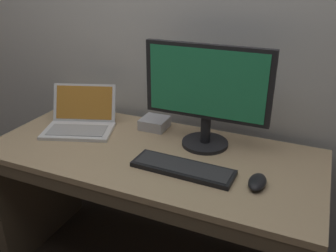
# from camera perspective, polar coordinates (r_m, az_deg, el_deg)

# --- Properties ---
(desk) EXTENTS (1.52, 0.68, 0.74)m
(desk) POSITION_cam_1_polar(r_m,az_deg,el_deg) (1.77, -2.57, -11.16)
(desk) COLOR tan
(desk) RESTS_ON ground
(laptop_white) EXTENTS (0.42, 0.39, 0.20)m
(laptop_white) POSITION_cam_1_polar(r_m,az_deg,el_deg) (1.90, -13.80, 0.81)
(laptop_white) COLOR white
(laptop_white) RESTS_ON desk
(external_monitor) EXTENTS (0.57, 0.22, 0.48)m
(external_monitor) POSITION_cam_1_polar(r_m,az_deg,el_deg) (1.59, 6.15, 5.43)
(external_monitor) COLOR black
(external_monitor) RESTS_ON desk
(wired_keyboard) EXTENTS (0.43, 0.15, 0.02)m
(wired_keyboard) POSITION_cam_1_polar(r_m,az_deg,el_deg) (1.49, 2.38, -6.74)
(wired_keyboard) COLOR black
(wired_keyboard) RESTS_ON desk
(computer_mouse) EXTENTS (0.07, 0.12, 0.04)m
(computer_mouse) POSITION_cam_1_polar(r_m,az_deg,el_deg) (1.43, 14.06, -8.65)
(computer_mouse) COLOR black
(computer_mouse) RESTS_ON desk
(external_drive_box) EXTENTS (0.13, 0.13, 0.05)m
(external_drive_box) POSITION_cam_1_polar(r_m,az_deg,el_deg) (1.86, -2.15, 0.47)
(external_drive_box) COLOR silver
(external_drive_box) RESTS_ON desk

